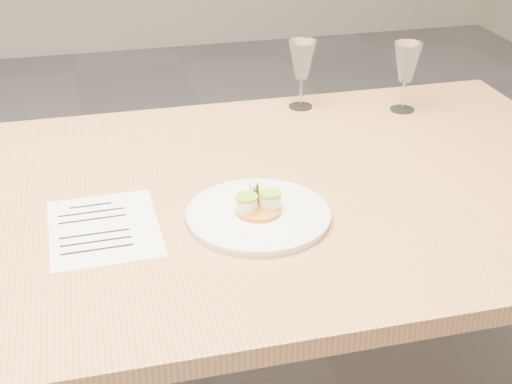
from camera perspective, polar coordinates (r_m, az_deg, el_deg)
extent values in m
cube|color=tan|center=(1.50, -14.54, -1.99)|extent=(2.40, 1.00, 0.04)
cylinder|color=tan|center=(2.28, 15.10, -1.74)|extent=(0.07, 0.07, 0.71)
cylinder|color=white|center=(1.41, 0.20, -1.92)|extent=(0.28, 0.28, 0.01)
cylinder|color=white|center=(1.40, 0.20, -1.71)|extent=(0.29, 0.29, 0.01)
cylinder|color=orange|center=(1.40, 0.20, -1.49)|extent=(0.09, 0.09, 0.01)
cylinder|color=#FFF7D0|center=(1.38, -0.75, -1.01)|extent=(0.04, 0.04, 0.03)
cylinder|color=#FFF7D0|center=(1.40, 1.14, -0.69)|extent=(0.04, 0.04, 0.03)
cylinder|color=#99C135|center=(1.38, -0.75, -0.43)|extent=(0.04, 0.04, 0.01)
cylinder|color=#99C135|center=(1.39, 1.14, -0.12)|extent=(0.04, 0.04, 0.01)
cylinder|color=#CEBD6E|center=(1.38, 2.89, -2.29)|extent=(0.04, 0.04, 0.00)
cube|color=white|center=(1.41, -12.07, -2.82)|extent=(0.21, 0.27, 0.00)
cube|color=black|center=(1.49, -13.10, -1.06)|extent=(0.09, 0.01, 0.00)
cube|color=black|center=(1.47, -13.02, -1.59)|extent=(0.13, 0.01, 0.00)
cube|color=black|center=(1.44, -12.95, -2.13)|extent=(0.13, 0.01, 0.00)
cube|color=black|center=(1.39, -12.78, -3.28)|extent=(0.13, 0.01, 0.00)
cube|color=black|center=(1.37, -12.69, -3.88)|extent=(0.13, 0.01, 0.00)
cube|color=black|center=(1.34, -12.60, -4.51)|extent=(0.13, 0.01, 0.00)
cylinder|color=white|center=(1.95, 3.58, 6.85)|extent=(0.06, 0.06, 0.00)
cylinder|color=white|center=(1.93, 3.62, 7.98)|extent=(0.01, 0.01, 0.08)
cone|color=white|center=(1.90, 3.70, 10.50)|extent=(0.07, 0.07, 0.10)
cylinder|color=white|center=(1.96, 11.60, 6.49)|extent=(0.06, 0.06, 0.00)
cylinder|color=white|center=(1.95, 11.71, 7.62)|extent=(0.01, 0.01, 0.08)
cone|color=white|center=(1.92, 11.98, 10.12)|extent=(0.07, 0.07, 0.10)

